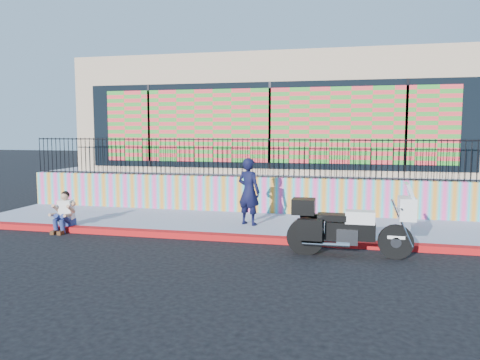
% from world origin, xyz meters
% --- Properties ---
extents(ground, '(90.00, 90.00, 0.00)m').
position_xyz_m(ground, '(0.00, 0.00, 0.00)').
color(ground, black).
rests_on(ground, ground).
extents(red_curb, '(16.00, 0.30, 0.15)m').
position_xyz_m(red_curb, '(0.00, 0.00, 0.07)').
color(red_curb, red).
rests_on(red_curb, ground).
extents(sidewalk, '(16.00, 3.00, 0.15)m').
position_xyz_m(sidewalk, '(0.00, 1.65, 0.07)').
color(sidewalk, gray).
rests_on(sidewalk, ground).
extents(mural_wall, '(16.00, 0.20, 1.10)m').
position_xyz_m(mural_wall, '(0.00, 3.25, 0.70)').
color(mural_wall, '#FE4297').
rests_on(mural_wall, sidewalk).
extents(metal_fence, '(15.80, 0.04, 1.20)m').
position_xyz_m(metal_fence, '(0.00, 3.25, 1.85)').
color(metal_fence, black).
rests_on(metal_fence, mural_wall).
extents(elevated_platform, '(16.00, 10.00, 1.25)m').
position_xyz_m(elevated_platform, '(0.00, 8.35, 0.62)').
color(elevated_platform, gray).
rests_on(elevated_platform, ground).
extents(storefront_building, '(14.00, 8.06, 4.00)m').
position_xyz_m(storefront_building, '(0.00, 8.13, 3.25)').
color(storefront_building, tan).
rests_on(storefront_building, elevated_platform).
extents(police_motorcycle, '(2.61, 0.86, 1.63)m').
position_xyz_m(police_motorcycle, '(2.53, -0.81, 0.68)').
color(police_motorcycle, black).
rests_on(police_motorcycle, ground).
extents(police_officer, '(0.78, 0.65, 1.81)m').
position_xyz_m(police_officer, '(-0.09, 1.30, 1.06)').
color(police_officer, black).
rests_on(police_officer, sidewalk).
extents(seated_man, '(0.54, 0.71, 1.06)m').
position_xyz_m(seated_man, '(-4.83, -0.09, 0.45)').
color(seated_man, navy).
rests_on(seated_man, ground).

